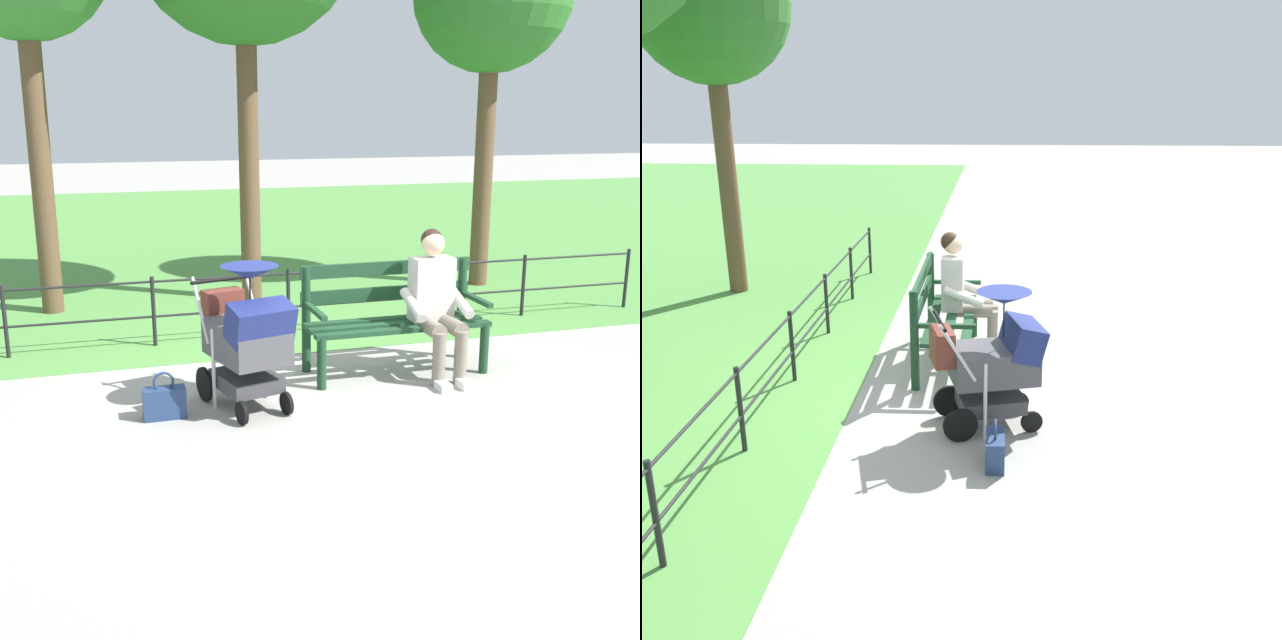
# 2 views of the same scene
# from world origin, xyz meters

# --- Properties ---
(ground_plane) EXTENTS (60.00, 60.00, 0.00)m
(ground_plane) POSITION_xyz_m (0.00, 0.00, 0.00)
(ground_plane) COLOR #9E9B93
(grass_lawn) EXTENTS (40.00, 16.00, 0.01)m
(grass_lawn) POSITION_xyz_m (0.00, -8.80, 0.00)
(grass_lawn) COLOR #518E42
(grass_lawn) RESTS_ON ground
(park_bench) EXTENTS (1.60, 0.61, 0.96)m
(park_bench) POSITION_xyz_m (-0.61, -0.12, 0.53)
(park_bench) COLOR #193D23
(park_bench) RESTS_ON ground
(person_on_bench) EXTENTS (0.53, 0.74, 1.28)m
(person_on_bench) POSITION_xyz_m (-0.92, 0.11, 0.68)
(person_on_bench) COLOR slate
(person_on_bench) RESTS_ON ground
(stroller) EXTENTS (0.70, 0.97, 1.15)m
(stroller) POSITION_xyz_m (0.82, 0.45, 0.59)
(stroller) COLOR black
(stroller) RESTS_ON ground
(handbag) EXTENTS (0.32, 0.14, 0.37)m
(handbag) POSITION_xyz_m (1.47, 0.47, 0.13)
(handbag) COLOR navy
(handbag) RESTS_ON ground
(park_fence) EXTENTS (8.21, 0.04, 0.70)m
(park_fence) POSITION_xyz_m (-0.28, -1.47, 0.42)
(park_fence) COLOR black
(park_fence) RESTS_ON ground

